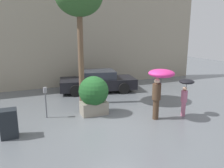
% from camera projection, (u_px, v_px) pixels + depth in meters
% --- Properties ---
extents(ground_plane, '(40.00, 40.00, 0.00)m').
position_uv_depth(ground_plane, '(111.00, 123.00, 7.84)').
color(ground_plane, slate).
extents(building_facade, '(18.00, 0.30, 6.00)m').
position_uv_depth(building_facade, '(69.00, 37.00, 13.02)').
color(building_facade, '#9E937F').
rests_on(building_facade, ground).
extents(planter_box, '(1.18, 1.18, 1.54)m').
position_uv_depth(planter_box, '(94.00, 94.00, 8.57)').
color(planter_box, gray).
rests_on(planter_box, ground).
extents(person_adult, '(0.94, 0.94, 1.90)m').
position_uv_depth(person_adult, '(160.00, 80.00, 7.89)').
color(person_adult, '#473323').
rests_on(person_adult, ground).
extents(person_child, '(0.56, 0.56, 1.44)m').
position_uv_depth(person_child, '(185.00, 90.00, 8.38)').
color(person_child, '#B76684').
rests_on(person_child, ground).
extents(parked_car_near, '(4.39, 2.51, 1.16)m').
position_uv_depth(parked_car_near, '(98.00, 82.00, 12.23)').
color(parked_car_near, black).
rests_on(parked_car_near, ground).
extents(parking_meter, '(0.14, 0.14, 1.20)m').
position_uv_depth(parking_meter, '(45.00, 96.00, 8.18)').
color(parking_meter, '#595B60').
rests_on(parking_meter, ground).
extents(newspaper_box, '(0.50, 0.44, 0.90)m').
position_uv_depth(newspaper_box, '(9.00, 124.00, 6.68)').
color(newspaper_box, '#1E2328').
rests_on(newspaper_box, ground).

